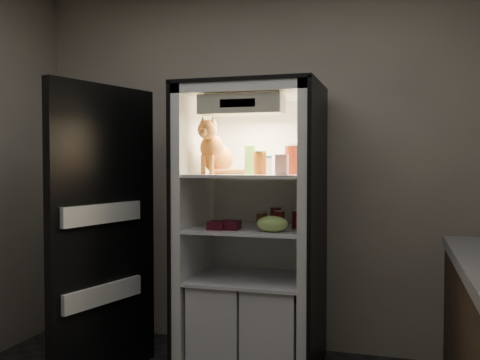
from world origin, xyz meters
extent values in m
plane|color=beige|center=(0.00, 1.80, 1.35)|extent=(3.60, 0.00, 3.60)
cube|color=white|center=(0.00, 1.67, 0.93)|extent=(0.85, 0.06, 1.85)
cube|color=white|center=(-0.40, 1.35, 0.93)|extent=(0.06, 0.70, 1.85)
cube|color=white|center=(0.40, 1.35, 0.93)|extent=(0.06, 0.70, 1.85)
cube|color=white|center=(0.00, 1.35, 1.82)|extent=(0.85, 0.70, 0.06)
cube|color=black|center=(-0.44, 1.35, 0.93)|extent=(0.02, 0.72, 1.87)
cube|color=black|center=(0.44, 1.35, 0.93)|extent=(0.02, 0.72, 1.87)
cube|color=black|center=(0.00, 1.35, 1.86)|extent=(0.90, 0.72, 0.02)
cube|color=white|center=(0.00, 1.32, 1.28)|extent=(0.73, 0.62, 0.02)
cube|color=white|center=(0.00, 1.32, 0.93)|extent=(0.73, 0.62, 0.02)
cube|color=white|center=(-0.18, 1.32, 0.35)|extent=(0.34, 0.58, 0.48)
cube|color=white|center=(0.18, 1.32, 0.35)|extent=(0.34, 0.58, 0.48)
cube|color=white|center=(0.00, 1.32, 0.60)|extent=(0.73, 0.62, 0.02)
cube|color=beige|center=(0.00, 1.11, 1.72)|extent=(0.52, 0.18, 0.12)
cube|color=black|center=(0.00, 1.02, 1.72)|extent=(0.22, 0.01, 0.05)
cube|color=black|center=(-0.84, 0.92, 0.93)|extent=(0.28, 0.86, 1.85)
cube|color=white|center=(-0.83, 0.86, 0.55)|extent=(0.22, 0.63, 0.12)
cube|color=white|center=(-0.83, 0.86, 1.05)|extent=(0.22, 0.63, 0.12)
ellipsoid|color=orange|center=(-0.22, 1.31, 1.38)|extent=(0.22, 0.26, 0.20)
ellipsoid|color=orange|center=(-0.23, 1.22, 1.46)|extent=(0.17, 0.16, 0.17)
sphere|color=#BD6624|center=(-0.24, 1.16, 1.57)|extent=(0.14, 0.14, 0.12)
sphere|color=#BD6624|center=(-0.25, 1.11, 1.56)|extent=(0.06, 0.06, 0.05)
cone|color=#BD6624|center=(-0.28, 1.18, 1.63)|extent=(0.06, 0.06, 0.06)
cone|color=#BD6624|center=(-0.20, 1.16, 1.63)|extent=(0.06, 0.06, 0.06)
cylinder|color=orange|center=(-0.27, 1.16, 1.35)|extent=(0.03, 0.03, 0.12)
cylinder|color=orange|center=(-0.21, 1.16, 1.35)|extent=(0.03, 0.03, 0.12)
cylinder|color=orange|center=(-0.13, 1.22, 1.31)|extent=(0.23, 0.10, 0.03)
cylinder|color=green|center=(-0.02, 1.36, 1.37)|extent=(0.07, 0.07, 0.17)
cylinder|color=green|center=(-0.02, 1.36, 1.47)|extent=(0.07, 0.07, 0.01)
cylinder|color=white|center=(0.08, 1.41, 1.34)|extent=(0.08, 0.08, 0.10)
cylinder|color=#1957B3|center=(0.08, 1.41, 1.40)|extent=(0.09, 0.09, 0.02)
cylinder|color=maroon|center=(0.08, 1.25, 1.36)|extent=(0.08, 0.08, 0.13)
cylinder|color=gold|center=(0.08, 1.25, 1.43)|extent=(0.08, 0.08, 0.01)
cylinder|color=#A02C15|center=(0.28, 1.36, 1.38)|extent=(0.11, 0.11, 0.18)
cylinder|color=white|center=(0.28, 1.36, 1.48)|extent=(0.12, 0.12, 0.02)
cube|color=silver|center=(0.24, 1.16, 1.35)|extent=(0.07, 0.07, 0.12)
cylinder|color=black|center=(0.15, 1.39, 1.00)|extent=(0.07, 0.07, 0.13)
cylinder|color=#B2B2B2|center=(0.15, 1.39, 1.07)|extent=(0.07, 0.07, 0.00)
cylinder|color=black|center=(0.30, 1.34, 1.00)|extent=(0.06, 0.06, 0.11)
cylinder|color=#B2B2B2|center=(0.30, 1.34, 1.06)|extent=(0.06, 0.06, 0.00)
cylinder|color=black|center=(0.21, 1.25, 1.00)|extent=(0.06, 0.06, 0.12)
cylinder|color=#B2B2B2|center=(0.21, 1.25, 1.06)|extent=(0.07, 0.07, 0.00)
cylinder|color=brown|center=(0.06, 1.39, 0.98)|extent=(0.07, 0.07, 0.09)
cylinder|color=#B2B2B2|center=(0.06, 1.39, 1.03)|extent=(0.07, 0.07, 0.01)
ellipsoid|color=#85A84E|center=(0.19, 1.14, 0.99)|extent=(0.20, 0.14, 0.10)
cube|color=#470B17|center=(-0.17, 1.15, 0.97)|extent=(0.11, 0.11, 0.05)
cube|color=#470B17|center=(-0.09, 1.17, 0.97)|extent=(0.12, 0.12, 0.06)
camera|label=1|loc=(0.92, -2.04, 1.37)|focal=40.00mm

